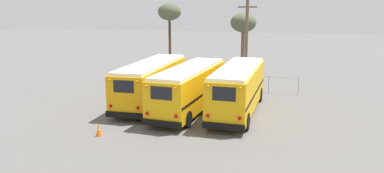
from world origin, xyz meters
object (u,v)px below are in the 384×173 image
(bare_tree_0, at_px, (243,24))
(bare_tree_1, at_px, (169,13))
(school_bus_0, at_px, (152,81))
(utility_pole, at_px, (246,38))
(traffic_cone, at_px, (99,130))
(school_bus_1, at_px, (190,87))
(school_bus_2, at_px, (238,88))

(bare_tree_0, height_order, bare_tree_1, bare_tree_1)
(school_bus_0, xyz_separation_m, bare_tree_1, (-2.72, 11.90, 4.82))
(utility_pole, bearing_deg, school_bus_0, -117.57)
(utility_pole, bearing_deg, traffic_cone, -107.41)
(school_bus_1, distance_m, utility_pole, 12.32)
(school_bus_0, distance_m, bare_tree_1, 13.12)
(school_bus_0, distance_m, utility_pole, 12.29)
(school_bus_0, relative_size, traffic_cone, 14.53)
(utility_pole, bearing_deg, bare_tree_1, 171.55)
(bare_tree_0, bearing_deg, utility_pole, -76.08)
(utility_pole, height_order, bare_tree_1, utility_pole)
(bare_tree_1, bearing_deg, utility_pole, -8.45)
(utility_pole, distance_m, bare_tree_1, 8.70)
(school_bus_1, distance_m, bare_tree_0, 15.74)
(school_bus_1, bearing_deg, bare_tree_1, 114.81)
(school_bus_1, distance_m, school_bus_2, 3.36)
(school_bus_1, height_order, traffic_cone, school_bus_1)
(school_bus_1, height_order, bare_tree_0, bare_tree_0)
(school_bus_0, bearing_deg, school_bus_1, -19.60)
(bare_tree_1, relative_size, traffic_cone, 10.71)
(school_bus_0, xyz_separation_m, bare_tree_0, (4.73, 14.04, 3.72))
(school_bus_1, bearing_deg, utility_pole, 79.28)
(school_bus_2, height_order, bare_tree_0, bare_tree_0)
(school_bus_2, distance_m, bare_tree_1, 16.42)
(bare_tree_1, bearing_deg, bare_tree_0, 16.07)
(school_bus_0, distance_m, bare_tree_0, 15.28)
(utility_pole, xyz_separation_m, bare_tree_1, (-8.29, 1.23, 2.31))
(school_bus_1, relative_size, traffic_cone, 14.23)
(traffic_cone, bearing_deg, utility_pole, 72.59)
(school_bus_0, relative_size, school_bus_1, 1.02)
(school_bus_0, bearing_deg, bare_tree_1, 102.89)
(school_bus_1, xyz_separation_m, bare_tree_0, (1.41, 15.23, 3.71))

